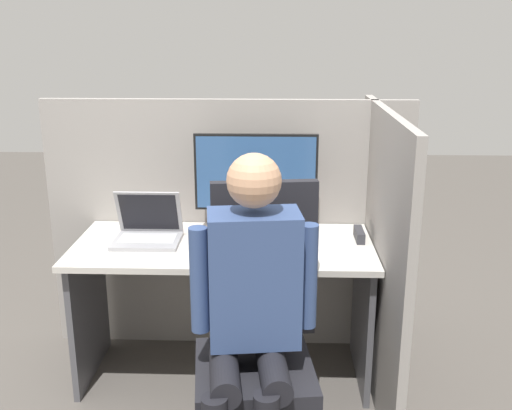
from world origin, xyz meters
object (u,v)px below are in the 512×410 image
(carrot_toy, at_px, (246,253))
(stapler, at_px, (359,235))
(paper_box, at_px, (256,229))
(person, at_px, (252,304))
(laptop, at_px, (148,232))
(monitor, at_px, (256,177))
(office_chair, at_px, (259,328))

(carrot_toy, bearing_deg, stapler, 24.44)
(paper_box, height_order, person, person)
(laptop, bearing_deg, monitor, 14.43)
(laptop, height_order, office_chair, office_chair)
(laptop, distance_m, carrot_toy, 0.54)
(paper_box, height_order, stapler, stapler)
(laptop, xyz_separation_m, stapler, (1.06, 0.06, -0.02))
(paper_box, xyz_separation_m, stapler, (0.52, -0.07, 0.00))
(laptop, distance_m, office_chair, 0.85)
(stapler, height_order, office_chair, office_chair)
(paper_box, xyz_separation_m, monitor, (0.00, 0.00, 0.28))
(laptop, relative_size, office_chair, 0.28)
(paper_box, distance_m, person, 0.91)
(monitor, bearing_deg, carrot_toy, -95.80)
(paper_box, distance_m, office_chair, 0.76)
(paper_box, relative_size, carrot_toy, 2.27)
(office_chair, xyz_separation_m, person, (-0.02, -0.18, 0.19))
(paper_box, relative_size, stapler, 2.00)
(carrot_toy, xyz_separation_m, person, (0.05, -0.59, 0.03))
(carrot_toy, xyz_separation_m, office_chair, (0.07, -0.41, -0.16))
(laptop, height_order, stapler, laptop)
(paper_box, height_order, monitor, monitor)
(carrot_toy, relative_size, office_chair, 0.12)
(paper_box, distance_m, carrot_toy, 0.33)
(laptop, xyz_separation_m, office_chair, (0.57, -0.60, -0.19))
(laptop, xyz_separation_m, carrot_toy, (0.50, -0.19, -0.03))
(person, bearing_deg, paper_box, 91.04)
(paper_box, height_order, carrot_toy, paper_box)
(monitor, height_order, person, person)
(monitor, distance_m, carrot_toy, 0.43)
(stapler, relative_size, office_chair, 0.14)
(monitor, relative_size, person, 0.46)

